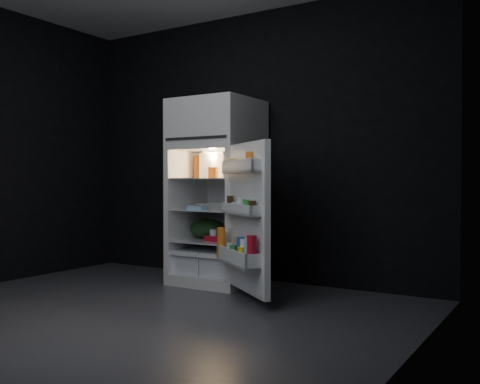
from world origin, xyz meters
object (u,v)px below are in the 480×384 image
Objects in this scene: milk_jug at (211,166)px; fridge_door at (246,219)px; yogurt_tray at (219,239)px; egg_carton at (224,206)px; refrigerator at (218,185)px.

fridge_door is at bearing -30.50° from milk_jug.
milk_jug is 0.93× the size of yogurt_tray.
yogurt_tray is at bearing 140.95° from fridge_door.
fridge_door is 3.88× the size of egg_carton.
fridge_door reaches higher than milk_jug.
fridge_door reaches higher than egg_carton.
milk_jug is at bearing -169.11° from refrigerator.
fridge_door is 1.07m from milk_jug.
milk_jug reaches higher than egg_carton.
yogurt_tray is (0.17, -0.12, -0.69)m from milk_jug.
milk_jug reaches higher than yogurt_tray.
egg_carton is at bearing 137.35° from fridge_door.
egg_carton is (-0.53, 0.48, 0.08)m from fridge_door.
refrigerator reaches higher than egg_carton.
egg_carton reaches higher than yogurt_tray.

